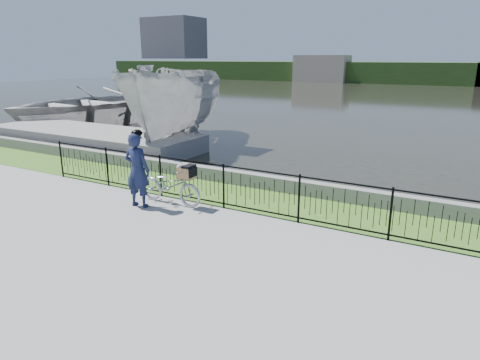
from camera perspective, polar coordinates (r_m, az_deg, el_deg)
The scene contains 12 objects.
ground at distance 9.04m, azimuth -2.07°, elevation -7.80°, with size 120.00×120.00×0.00m, color gray.
grass_strip at distance 11.18m, azimuth 4.91°, elevation -3.07°, with size 60.00×2.00×0.01m, color #426F22.
water at distance 40.44m, azimuth 23.52°, elevation 9.54°, with size 120.00×120.00×0.00m, color black.
quay_wall at distance 12.00m, azimuth 6.93°, elevation -0.81°, with size 60.00×0.30×0.40m, color slate.
fence at distance 10.15m, azimuth 2.62°, elevation -1.64°, with size 14.00×0.06×1.15m, color black, non-canonical shape.
far_treeline at distance 67.21m, azimuth 26.43°, elevation 12.57°, with size 120.00×6.00×3.00m, color #2B471B.
far_building_left at distance 68.79m, azimuth 10.85°, elevation 14.37°, with size 8.00×4.00×4.00m, color gray.
dock at distance 19.34m, azimuth -19.17°, elevation 5.31°, with size 10.00×3.00×0.70m, color slate.
bicycle_rig at distance 11.11m, azimuth -9.21°, elevation -0.67°, with size 1.86×0.65×1.12m.
cyclist at distance 10.96m, azimuth -13.53°, elevation 1.40°, with size 0.73×0.51×1.97m.
boat_near at distance 18.79m, azimuth -8.44°, elevation 10.35°, with size 6.19×9.42×5.21m.
boat_far at distance 26.08m, azimuth -18.84°, elevation 9.47°, with size 8.55×11.05×2.11m.
Camera 1 is at (4.35, -7.03, 3.65)m, focal length 32.00 mm.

